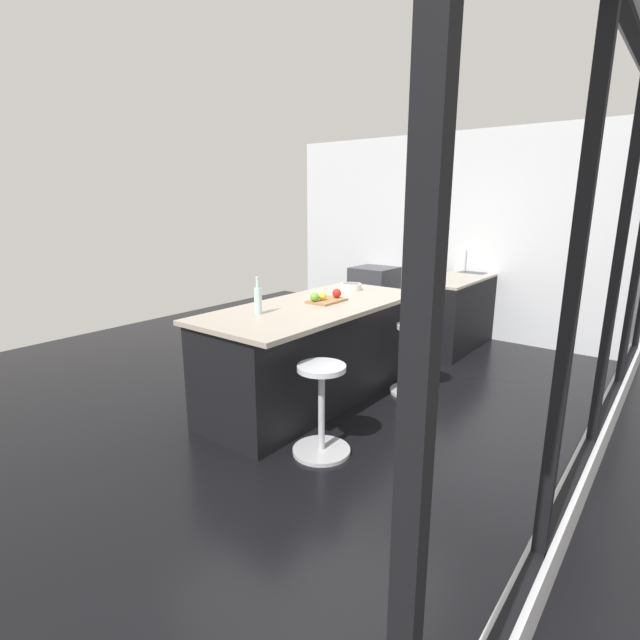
% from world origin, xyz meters
% --- Properties ---
extents(ground_plane, '(7.79, 7.79, 0.00)m').
position_xyz_m(ground_plane, '(0.00, 0.00, 0.00)').
color(ground_plane, black).
extents(window_panel_rear, '(5.99, 0.12, 2.76)m').
position_xyz_m(window_panel_rear, '(0.00, 2.47, 1.16)').
color(window_panel_rear, silver).
rests_on(window_panel_rear, ground_plane).
extents(interior_partition_left, '(0.12, 4.94, 2.76)m').
position_xyz_m(interior_partition_left, '(-3.00, 0.00, 1.38)').
color(interior_partition_left, silver).
rests_on(interior_partition_left, ground_plane).
extents(sink_cabinet, '(2.17, 0.60, 1.19)m').
position_xyz_m(sink_cabinet, '(-2.65, 0.52, 0.46)').
color(sink_cabinet, black).
rests_on(sink_cabinet, ground_plane).
extents(oven_range, '(0.60, 0.61, 0.88)m').
position_xyz_m(oven_range, '(-2.65, -0.92, 0.44)').
color(oven_range, '#38383D').
rests_on(oven_range, ground_plane).
extents(kitchen_island, '(2.33, 1.02, 0.94)m').
position_xyz_m(kitchen_island, '(0.18, 0.14, 0.48)').
color(kitchen_island, black).
rests_on(kitchen_island, ground_plane).
extents(stool_by_window, '(0.44, 0.44, 0.70)m').
position_xyz_m(stool_by_window, '(-0.56, 0.83, 0.33)').
color(stool_by_window, '#B7B7BC').
rests_on(stool_by_window, ground_plane).
extents(stool_middle, '(0.44, 0.44, 0.70)m').
position_xyz_m(stool_middle, '(0.92, 0.83, 0.33)').
color(stool_middle, '#B7B7BC').
rests_on(stool_middle, ground_plane).
extents(cutting_board, '(0.36, 0.24, 0.02)m').
position_xyz_m(cutting_board, '(0.04, 0.20, 0.95)').
color(cutting_board, olive).
rests_on(cutting_board, kitchen_island).
extents(apple_yellow, '(0.07, 0.07, 0.07)m').
position_xyz_m(apple_yellow, '(0.08, 0.18, 1.00)').
color(apple_yellow, gold).
rests_on(apple_yellow, cutting_board).
extents(apple_red, '(0.09, 0.09, 0.09)m').
position_xyz_m(apple_red, '(-0.10, 0.22, 1.01)').
color(apple_red, red).
rests_on(apple_red, cutting_board).
extents(apple_green, '(0.08, 0.08, 0.08)m').
position_xyz_m(apple_green, '(0.17, 0.16, 1.00)').
color(apple_green, '#609E2D').
rests_on(apple_green, cutting_board).
extents(water_bottle, '(0.06, 0.06, 0.31)m').
position_xyz_m(water_bottle, '(0.78, 0.05, 1.07)').
color(water_bottle, silver).
rests_on(water_bottle, kitchen_island).
extents(fruit_bowl, '(0.22, 0.22, 0.07)m').
position_xyz_m(fruit_bowl, '(-0.60, 0.04, 0.98)').
color(fruit_bowl, silver).
rests_on(fruit_bowl, kitchen_island).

